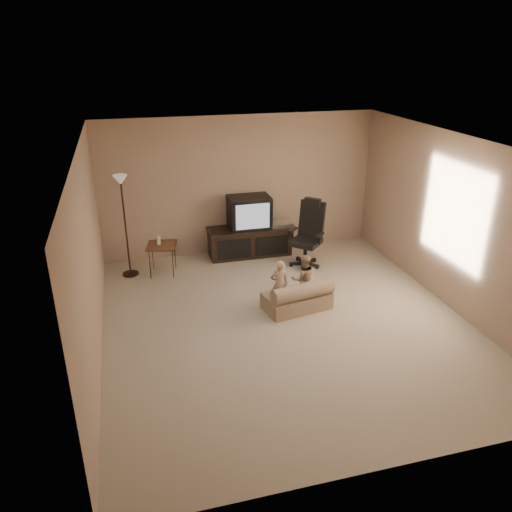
{
  "coord_description": "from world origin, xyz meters",
  "views": [
    {
      "loc": [
        -1.98,
        -5.78,
        3.67
      ],
      "look_at": [
        -0.27,
        0.6,
        0.8
      ],
      "focal_mm": 35.0,
      "sensor_mm": 36.0,
      "label": 1
    }
  ],
  "objects_px": {
    "tv_stand": "(250,231)",
    "floor_lamp": "(123,204)",
    "toddler_left": "(279,284)",
    "side_table": "(161,246)",
    "child_sofa": "(298,298)",
    "office_chair": "(307,242)",
    "toddler_right": "(303,279)"
  },
  "relations": [
    {
      "from": "tv_stand",
      "to": "floor_lamp",
      "type": "xyz_separation_m",
      "value": [
        -2.18,
        -0.33,
        0.8
      ]
    },
    {
      "from": "tv_stand",
      "to": "toddler_left",
      "type": "xyz_separation_m",
      "value": [
        -0.08,
        -2.05,
        -0.08
      ]
    },
    {
      "from": "tv_stand",
      "to": "side_table",
      "type": "height_order",
      "value": "tv_stand"
    },
    {
      "from": "side_table",
      "to": "floor_lamp",
      "type": "height_order",
      "value": "floor_lamp"
    },
    {
      "from": "child_sofa",
      "to": "office_chair",
      "type": "bearing_deg",
      "value": 54.86
    },
    {
      "from": "tv_stand",
      "to": "toddler_right",
      "type": "distance_m",
      "value": 2.04
    },
    {
      "from": "child_sofa",
      "to": "toddler_left",
      "type": "xyz_separation_m",
      "value": [
        -0.25,
        0.15,
        0.19
      ]
    },
    {
      "from": "office_chair",
      "to": "tv_stand",
      "type": "bearing_deg",
      "value": -174.34
    },
    {
      "from": "child_sofa",
      "to": "toddler_right",
      "type": "distance_m",
      "value": 0.31
    },
    {
      "from": "tv_stand",
      "to": "child_sofa",
      "type": "relative_size",
      "value": 1.5
    },
    {
      "from": "office_chair",
      "to": "toddler_right",
      "type": "xyz_separation_m",
      "value": [
        -0.55,
        -1.31,
        -0.03
      ]
    },
    {
      "from": "side_table",
      "to": "floor_lamp",
      "type": "bearing_deg",
      "value": 170.26
    },
    {
      "from": "child_sofa",
      "to": "side_table",
      "type": "bearing_deg",
      "value": 125.11
    },
    {
      "from": "office_chair",
      "to": "toddler_left",
      "type": "bearing_deg",
      "value": -79.92
    },
    {
      "from": "floor_lamp",
      "to": "child_sofa",
      "type": "distance_m",
      "value": 3.19
    },
    {
      "from": "child_sofa",
      "to": "toddler_left",
      "type": "bearing_deg",
      "value": 138.99
    },
    {
      "from": "tv_stand",
      "to": "office_chair",
      "type": "xyz_separation_m",
      "value": [
        0.86,
        -0.7,
        -0.04
      ]
    },
    {
      "from": "tv_stand",
      "to": "toddler_left",
      "type": "distance_m",
      "value": 2.05
    },
    {
      "from": "office_chair",
      "to": "side_table",
      "type": "height_order",
      "value": "office_chair"
    },
    {
      "from": "child_sofa",
      "to": "toddler_right",
      "type": "height_order",
      "value": "toddler_right"
    },
    {
      "from": "side_table",
      "to": "floor_lamp",
      "type": "relative_size",
      "value": 0.41
    },
    {
      "from": "side_table",
      "to": "child_sofa",
      "type": "relative_size",
      "value": 0.69
    },
    {
      "from": "side_table",
      "to": "toddler_left",
      "type": "bearing_deg",
      "value": -46.23
    },
    {
      "from": "tv_stand",
      "to": "floor_lamp",
      "type": "relative_size",
      "value": 0.9
    },
    {
      "from": "toddler_left",
      "to": "side_table",
      "type": "bearing_deg",
      "value": -43.02
    },
    {
      "from": "child_sofa",
      "to": "toddler_left",
      "type": "relative_size",
      "value": 1.37
    },
    {
      "from": "floor_lamp",
      "to": "toddler_right",
      "type": "distance_m",
      "value": 3.13
    },
    {
      "from": "office_chair",
      "to": "floor_lamp",
      "type": "relative_size",
      "value": 0.68
    },
    {
      "from": "tv_stand",
      "to": "side_table",
      "type": "xyz_separation_m",
      "value": [
        -1.64,
        -0.42,
        0.05
      ]
    },
    {
      "from": "side_table",
      "to": "toddler_right",
      "type": "bearing_deg",
      "value": -39.19
    },
    {
      "from": "child_sofa",
      "to": "toddler_right",
      "type": "relative_size",
      "value": 1.33
    },
    {
      "from": "tv_stand",
      "to": "child_sofa",
      "type": "xyz_separation_m",
      "value": [
        0.17,
        -2.2,
        -0.27
      ]
    }
  ]
}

